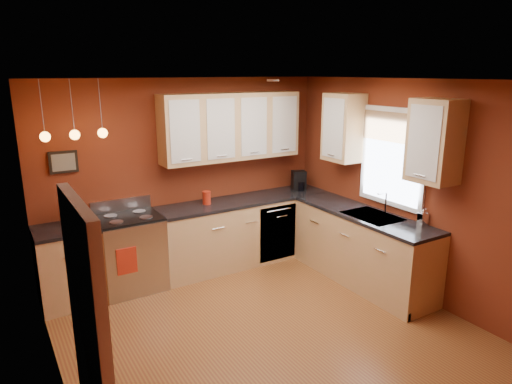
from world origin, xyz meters
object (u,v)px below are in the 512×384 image
gas_range (131,252)px  red_canister (207,198)px  coffee_maker (299,181)px  soap_pump (423,216)px  sink (373,218)px

gas_range → red_canister: (1.08, 0.03, 0.55)m
red_canister → coffee_maker: (1.52, -0.02, 0.04)m
coffee_maker → soap_pump: size_ratio=1.37×
gas_range → sink: size_ratio=1.59×
sink → red_canister: 2.18m
gas_range → sink: sink is taller
sink → red_canister: bearing=135.2°
coffee_maker → sink: bearing=-67.7°
gas_range → sink: bearing=-29.8°
coffee_maker → soap_pump: (0.27, -2.06, -0.03)m
sink → red_canister: (-1.55, 1.53, 0.12)m
sink → soap_pump: sink is taller
sink → coffee_maker: size_ratio=2.41×
soap_pump → sink: bearing=114.3°
gas_range → red_canister: red_canister is taller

